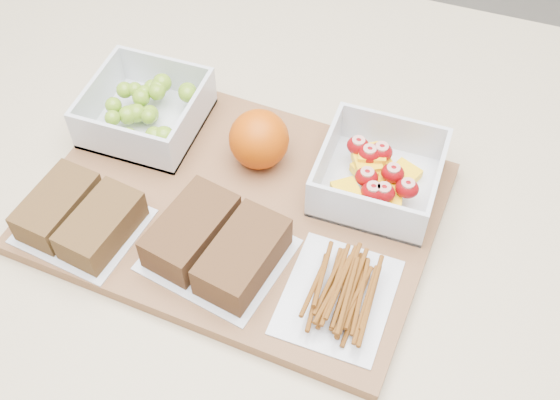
# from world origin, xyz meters

# --- Properties ---
(counter) EXTENTS (1.20, 0.90, 0.90)m
(counter) POSITION_xyz_m (0.00, 0.00, 0.45)
(counter) COLOR beige
(counter) RESTS_ON ground
(cutting_board) EXTENTS (0.44, 0.33, 0.02)m
(cutting_board) POSITION_xyz_m (-0.03, 0.00, 0.91)
(cutting_board) COLOR brown
(cutting_board) RESTS_ON counter
(grape_container) EXTENTS (0.13, 0.13, 0.05)m
(grape_container) POSITION_xyz_m (-0.17, 0.08, 0.94)
(grape_container) COLOR silver
(grape_container) RESTS_ON cutting_board
(fruit_container) EXTENTS (0.13, 0.13, 0.05)m
(fruit_container) POSITION_xyz_m (0.11, 0.07, 0.94)
(fruit_container) COLOR silver
(fruit_container) RESTS_ON cutting_board
(orange) EXTENTS (0.07, 0.07, 0.07)m
(orange) POSITION_xyz_m (-0.02, 0.07, 0.95)
(orange) COLOR #C74B04
(orange) RESTS_ON cutting_board
(sandwich_bag_left) EXTENTS (0.13, 0.12, 0.04)m
(sandwich_bag_left) POSITION_xyz_m (-0.17, -0.08, 0.93)
(sandwich_bag_left) COLOR silver
(sandwich_bag_left) RESTS_ON cutting_board
(sandwich_bag_center) EXTENTS (0.15, 0.14, 0.04)m
(sandwich_bag_center) POSITION_xyz_m (-0.02, -0.07, 0.94)
(sandwich_bag_center) COLOR silver
(sandwich_bag_center) RESTS_ON cutting_board
(pretzel_bag) EXTENTS (0.11, 0.13, 0.03)m
(pretzel_bag) POSITION_xyz_m (0.11, -0.08, 0.93)
(pretzel_bag) COLOR silver
(pretzel_bag) RESTS_ON cutting_board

